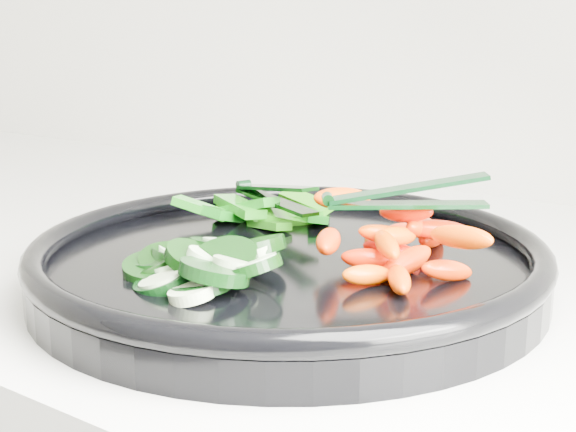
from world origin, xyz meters
The scene contains 6 objects.
veggie_tray centered at (0.12, 1.61, 0.95)m, with size 0.47×0.47×0.04m.
cucumber_pile centered at (0.10, 1.54, 0.96)m, with size 0.13×0.12×0.04m.
carrot_pile centered at (0.20, 1.64, 0.97)m, with size 0.16×0.16×0.05m.
pepper_pile centered at (0.04, 1.68, 0.96)m, with size 0.12×0.10×0.04m.
tong_carrot centered at (0.20, 1.64, 1.00)m, with size 0.10×0.08×0.02m.
tong_pepper centered at (0.06, 1.68, 0.98)m, with size 0.11×0.06×0.02m.
Camera 1 is at (0.45, 1.16, 1.12)m, focal length 50.00 mm.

